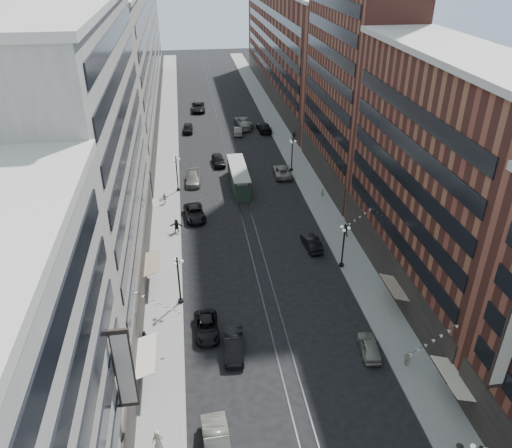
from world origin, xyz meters
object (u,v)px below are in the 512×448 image
lamppost_se_far (343,244)px  pedestrian_4 (407,359)px  car_8 (193,178)px  car_10 (312,243)px  car_4 (369,346)px  car_9 (188,128)px  car_extra_0 (198,107)px  lamppost_sw_mid (177,172)px  pedestrian_1 (158,440)px  pedestrian_9 (294,136)px  lamppost_sw_far (179,279)px  streetcar (239,178)px  car_5 (234,345)px  car_14 (238,131)px  car_1 (217,445)px  car_11 (282,171)px  pedestrian_5 (176,226)px  car_extra_1 (245,125)px  car_2 (207,327)px  pedestrian_6 (165,198)px  car_extra_2 (243,121)px  car_7 (195,213)px  car_13 (218,160)px  pedestrian_2 (145,338)px  pedestrian_8 (323,192)px  lamppost_se_mid (292,153)px

lamppost_se_far → pedestrian_4: size_ratio=3.65×
car_8 → car_10: bearing=-54.4°
car_4 → car_9: 65.36m
car_4 → car_extra_0: 78.56m
lamppost_sw_mid → pedestrian_1: lamppost_sw_mid is taller
pedestrian_9 → car_extra_0: pedestrian_9 is taller
lamppost_sw_far → car_9: bearing=87.7°
streetcar → car_5: bearing=-97.3°
streetcar → car_8: streetcar is taller
car_14 → lamppost_sw_mid: bearing=71.7°
car_10 → lamppost_sw_mid: bearing=-53.5°
lamppost_sw_mid → car_1: lamppost_sw_mid is taller
lamppost_se_far → car_11: 26.66m
pedestrian_5 → car_extra_1: (13.88, 39.88, -0.24)m
lamppost_se_far → car_14: 47.62m
car_2 → pedestrian_5: size_ratio=2.72×
car_1 → car_10: bearing=60.0°
pedestrian_4 → car_10: bearing=-5.2°
lamppost_sw_mid → pedestrian_6: size_ratio=3.44×
car_11 → car_extra_2: 26.09m
car_5 → car_7: 26.22m
car_1 → car_4: bearing=27.1°
car_5 → car_extra_0: (0.08, 75.78, 0.05)m
car_extra_1 → pedestrian_5: bearing=75.5°
car_2 → car_10: (13.60, 13.45, 0.07)m
car_5 → car_7: bearing=100.1°
streetcar → car_13: 9.32m
car_8 → car_2: bearing=-87.3°
lamppost_se_far → pedestrian_5: 21.59m
lamppost_sw_mid → car_11: (16.52, 3.49, -2.31)m
car_10 → car_extra_1: car_extra_1 is taller
pedestrian_2 → car_10: size_ratio=0.33×
pedestrian_8 → car_extra_2: size_ratio=0.24×
lamppost_se_mid → pedestrian_5: 25.62m
car_13 → lamppost_sw_far: bearing=-104.4°
lamppost_se_mid → pedestrian_9: size_ratio=3.24×
lamppost_se_mid → pedestrian_2: bearing=-119.8°
car_13 → car_extra_2: 20.97m
car_5 → pedestrian_2: 8.24m
car_4 → car_5: 12.31m
car_9 → car_extra_1: (11.43, 0.47, 0.01)m
streetcar → car_5: (-4.50, -35.37, -0.63)m
car_4 → car_5: car_5 is taller
car_7 → car_extra_2: bearing=67.5°
lamppost_se_far → car_4: bearing=-96.4°
car_extra_0 → car_5: bearing=-88.4°
car_2 → car_extra_0: 72.88m
pedestrian_4 → car_extra_2: size_ratio=0.24×
lamppost_sw_far → lamppost_se_mid: same height
car_14 → pedestrian_9: size_ratio=2.66×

